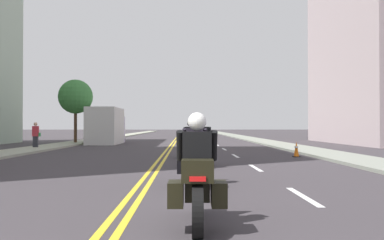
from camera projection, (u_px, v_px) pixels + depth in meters
name	position (u px, v px, depth m)	size (l,w,h in m)	color
ground_plane	(176.00, 139.00, 48.73)	(264.00, 264.00, 0.00)	#393438
sidewalk_left	(105.00, 138.00, 48.62)	(2.27, 144.00, 0.12)	#979A86
sidewalk_right	(247.00, 138.00, 48.85)	(2.27, 144.00, 0.12)	gray
centreline_yellow_inner	(175.00, 139.00, 48.73)	(0.12, 132.00, 0.01)	yellow
centreline_yellow_outer	(178.00, 139.00, 48.74)	(0.12, 132.00, 0.01)	yellow
lane_dashes_white	(220.00, 147.00, 29.79)	(0.14, 56.40, 0.01)	silver
motorcycle_0	(197.00, 180.00, 6.13)	(0.77, 2.10, 1.58)	black
motorcycle_1	(195.00, 158.00, 10.42)	(0.78, 2.22, 1.62)	black
motorcycle_2	(203.00, 147.00, 15.30)	(0.77, 2.16, 1.64)	black
motorcycle_3	(190.00, 143.00, 19.37)	(0.77, 2.12, 1.63)	black
traffic_cone_2	(296.00, 149.00, 20.06)	(0.30, 0.30, 0.70)	black
pedestrian_2	(36.00, 135.00, 26.89)	(0.49, 0.24, 1.62)	#2A2B32
street_tree_0	(76.00, 97.00, 34.97)	(2.68, 2.68, 5.05)	#503424
parked_truck	(107.00, 128.00, 35.20)	(2.20, 6.50, 2.80)	silver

